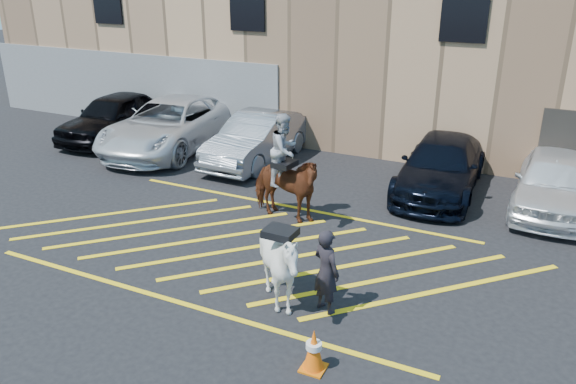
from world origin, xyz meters
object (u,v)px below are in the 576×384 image
at_px(handler, 326,271).
at_px(mounted_bay, 285,178).
at_px(saddled_white, 281,266).
at_px(car_white_pickup, 171,125).
at_px(car_white_suv, 553,182).
at_px(car_black_suv, 114,116).
at_px(car_silver_sedan, 257,138).
at_px(car_blue_suv, 441,166).
at_px(traffic_cone, 314,350).

relative_size(handler, mounted_bay, 0.60).
bearing_deg(saddled_white, car_white_pickup, 137.26).
distance_m(car_white_suv, handler, 7.66).
relative_size(car_white_pickup, saddled_white, 3.57).
relative_size(car_black_suv, car_white_suv, 1.09).
bearing_deg(car_white_pickup, car_white_suv, -5.77).
xyz_separation_m(car_black_suv, car_white_pickup, (2.60, -0.13, 0.03)).
relative_size(handler, saddled_white, 0.95).
bearing_deg(car_black_suv, saddled_white, -37.82).
height_order(car_silver_sedan, saddled_white, saddled_white).
height_order(car_blue_suv, car_white_suv, car_white_suv).
xyz_separation_m(handler, mounted_bay, (-2.41, 3.27, 0.28)).
distance_m(mounted_bay, saddled_white, 3.89).
xyz_separation_m(car_blue_suv, traffic_cone, (-0.21, -8.51, -0.36)).
distance_m(car_silver_sedan, car_white_suv, 8.67).
bearing_deg(mounted_bay, car_white_suv, 30.87).
relative_size(car_silver_sedan, mounted_bay, 1.74).
xyz_separation_m(car_white_pickup, car_blue_suv, (9.14, 0.05, -0.12)).
xyz_separation_m(car_white_pickup, car_silver_sedan, (3.33, 0.06, -0.08)).
bearing_deg(car_white_pickup, traffic_cone, -48.99).
bearing_deg(traffic_cone, mounted_bay, 120.46).
relative_size(handler, traffic_cone, 2.22).
distance_m(car_silver_sedan, car_blue_suv, 5.82).
xyz_separation_m(car_blue_suv, handler, (-0.66, -6.91, 0.09)).
bearing_deg(mounted_bay, car_blue_suv, 49.80).
xyz_separation_m(car_white_pickup, car_white_suv, (11.99, -0.05, -0.09)).
bearing_deg(car_silver_sedan, car_white_suv, 0.38).
distance_m(car_black_suv, car_silver_sedan, 5.93).
xyz_separation_m(car_white_suv, traffic_cone, (-3.06, -8.41, -0.39)).
distance_m(car_white_pickup, traffic_cone, 12.31).
height_order(mounted_bay, saddled_white, mounted_bay).
distance_m(car_black_suv, mounted_bay, 9.44).
bearing_deg(car_silver_sedan, traffic_cone, -55.55).
bearing_deg(saddled_white, car_silver_sedan, 121.34).
bearing_deg(car_white_pickup, car_silver_sedan, -4.47).
xyz_separation_m(car_white_pickup, handler, (8.48, -6.86, -0.04)).
height_order(car_white_pickup, saddled_white, saddled_white).
xyz_separation_m(car_white_pickup, traffic_cone, (8.93, -8.46, -0.48)).
xyz_separation_m(car_silver_sedan, mounted_bay, (2.74, -3.65, 0.32)).
distance_m(car_black_suv, handler, 13.10).
relative_size(car_blue_suv, car_white_suv, 1.13).
bearing_deg(handler, saddled_white, 43.65).
xyz_separation_m(car_blue_suv, mounted_bay, (-3.08, -3.64, 0.36)).
distance_m(car_white_suv, traffic_cone, 8.96).
height_order(car_white_pickup, mounted_bay, mounted_bay).
relative_size(car_black_suv, car_white_pickup, 0.79).
bearing_deg(handler, traffic_cone, 131.38).
relative_size(car_white_pickup, handler, 3.77).
height_order(car_black_suv, car_white_suv, car_black_suv).
distance_m(handler, traffic_cone, 1.72).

